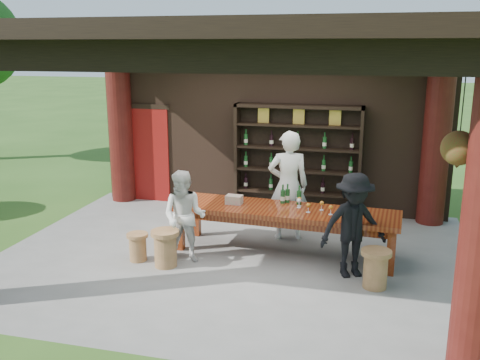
% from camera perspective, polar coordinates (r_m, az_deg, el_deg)
% --- Properties ---
extents(ground, '(90.00, 90.00, 0.00)m').
position_cam_1_polar(ground, '(8.56, -0.67, -8.13)').
color(ground, '#2D5119').
rests_on(ground, ground).
extents(pavilion, '(7.50, 6.00, 3.60)m').
position_cam_1_polar(pavilion, '(8.41, -0.04, 6.54)').
color(pavilion, slate).
rests_on(pavilion, ground).
extents(wine_shelf, '(2.45, 0.37, 2.16)m').
position_cam_1_polar(wine_shelf, '(10.43, 6.12, 2.10)').
color(wine_shelf, black).
rests_on(wine_shelf, ground).
extents(tasting_table, '(3.59, 1.11, 0.75)m').
position_cam_1_polar(tasting_table, '(8.50, 4.81, -3.79)').
color(tasting_table, '#5A1C0C').
rests_on(tasting_table, ground).
extents(stool_near_left, '(0.43, 0.43, 0.56)m').
position_cam_1_polar(stool_near_left, '(8.17, -7.96, -7.13)').
color(stool_near_left, brown).
rests_on(stool_near_left, ground).
extents(stool_near_right, '(0.41, 0.41, 0.54)m').
position_cam_1_polar(stool_near_right, '(7.64, 14.25, -9.07)').
color(stool_near_right, brown).
rests_on(stool_near_right, ground).
extents(stool_far_left, '(0.33, 0.33, 0.44)m').
position_cam_1_polar(stool_far_left, '(8.47, -10.85, -6.95)').
color(stool_far_left, brown).
rests_on(stool_far_left, ground).
extents(host, '(0.78, 0.62, 1.88)m').
position_cam_1_polar(host, '(9.09, 5.16, -0.59)').
color(host, white).
rests_on(host, ground).
extents(guest_woman, '(0.70, 0.56, 1.43)m').
position_cam_1_polar(guest_woman, '(8.20, -5.95, -3.91)').
color(guest_woman, silver).
rests_on(guest_woman, ground).
extents(guest_man, '(1.14, 0.94, 1.53)m').
position_cam_1_polar(guest_man, '(7.77, 12.00, -4.77)').
color(guest_man, black).
rests_on(guest_man, ground).
extents(table_bottles, '(0.35, 0.14, 0.31)m').
position_cam_1_polar(table_bottles, '(8.71, 5.33, -1.49)').
color(table_bottles, '#194C1E').
rests_on(table_bottles, tasting_table).
extents(table_glasses, '(0.95, 0.39, 0.15)m').
position_cam_1_polar(table_glasses, '(8.37, 8.84, -2.83)').
color(table_glasses, silver).
rests_on(table_glasses, tasting_table).
extents(napkin_basket, '(0.27, 0.19, 0.14)m').
position_cam_1_polar(napkin_basket, '(8.66, -0.63, -2.10)').
color(napkin_basket, '#BF6672').
rests_on(napkin_basket, tasting_table).
extents(shrubs, '(14.77, 8.43, 1.36)m').
position_cam_1_polar(shrubs, '(8.42, 6.20, -4.56)').
color(shrubs, '#194C14').
rests_on(shrubs, ground).
extents(trees, '(21.12, 12.05, 4.80)m').
position_cam_1_polar(trees, '(9.31, 21.53, 13.95)').
color(trees, '#3F2819').
rests_on(trees, ground).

